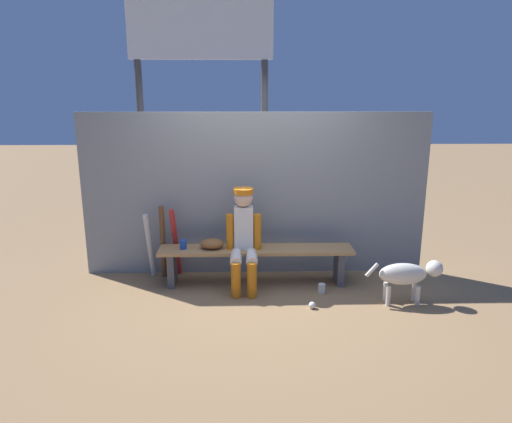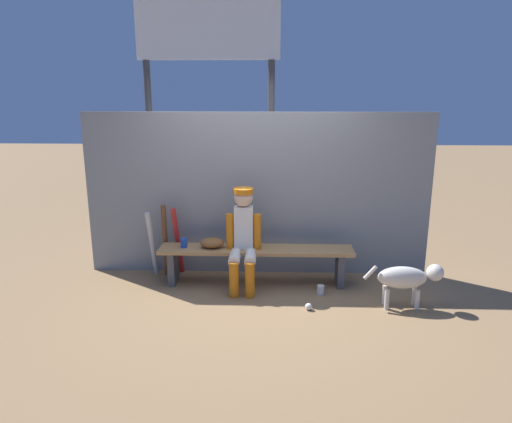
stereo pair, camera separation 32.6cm
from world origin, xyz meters
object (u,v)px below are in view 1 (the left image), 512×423
Objects in this scene: bat_wood_dark at (163,242)px; cup_on_bench at (183,244)px; bat_aluminum_silver at (150,246)px; bat_aluminum_red at (176,243)px; baseball_glove at (212,244)px; baseball at (312,305)px; scoreboard at (205,56)px; player_seated at (244,236)px; cup_on_ground at (322,288)px; dugout_bench at (256,256)px; dog at (408,274)px.

bat_wood_dark is 8.38× the size of cup_on_bench.
bat_aluminum_red is at bearing 5.61° from bat_aluminum_silver.
bat_aluminum_red reaches higher than baseball_glove.
baseball is at bearing -30.69° from bat_aluminum_red.
bat_wood_dark is 2.68m from scoreboard.
player_seated reaches higher than bat_wood_dark.
dugout_bench is at bearing 158.91° from cup_on_ground.
baseball is at bearing -25.25° from cup_on_bench.
bat_wood_dark is at bearing -109.04° from scoreboard.
dugout_bench is at bearing 0.28° from cup_on_bench.
cup_on_ground is at bearing -11.38° from player_seated.
cup_on_ground is (1.27, -0.29, -0.46)m from baseball_glove.
baseball is at bearing -49.53° from dugout_bench.
bat_aluminum_red is 0.29m from cup_on_bench.
dugout_bench is 0.34m from player_seated.
dugout_bench is 8.24× the size of baseball_glove.
bat_aluminum_silver reaches higher than baseball.
dugout_bench is 2.73× the size of bat_aluminum_silver.
dugout_bench is 1.73m from dog.
player_seated is at bearing 168.62° from cup_on_ground.
dugout_bench is 2.50× the size of bat_wood_dark.
bat_aluminum_red reaches higher than dog.
bat_aluminum_silver is at bearing 164.30° from player_seated.
cup_on_bench is at bearing 167.10° from dog.
bat_wood_dark reaches higher than dugout_bench.
player_seated is 10.72× the size of cup_on_bench.
scoreboard reaches higher than bat_aluminum_silver.
dog is at bearing -17.42° from bat_aluminum_red.
bat_wood_dark is at bearing 152.22° from baseball.
cup_on_ground is 0.13× the size of dog.
player_seated is 1.06m from bat_wood_dark.
cup_on_bench reaches higher than baseball.
scoreboard reaches higher than bat_wood_dark.
bat_wood_dark is (-1.14, 0.22, 0.11)m from dugout_bench.
baseball_glove is 0.66m from bat_wood_dark.
baseball is 0.09× the size of dog.
bat_aluminum_red is 0.23× the size of scoreboard.
scoreboard is at bearing 65.14° from bat_aluminum_silver.
player_seated is 2.74m from scoreboard.
bat_aluminum_red is (-0.84, 0.36, -0.19)m from player_seated.
bat_wood_dark is at bearing 160.15° from baseball_glove.
cup_on_bench is 2.73m from scoreboard.
scoreboard reaches higher than baseball_glove.
dog is at bearing -15.08° from bat_aluminum_silver.
bat_wood_dark is at bearing 140.88° from cup_on_bench.
scoreboard is 4.57× the size of dog.
baseball_glove reaches higher than dugout_bench.
bat_aluminum_red is at bearing 157.05° from player_seated.
bat_aluminum_red is 1.07× the size of dog.
bat_aluminum_silver is 0.50m from cup_on_bench.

